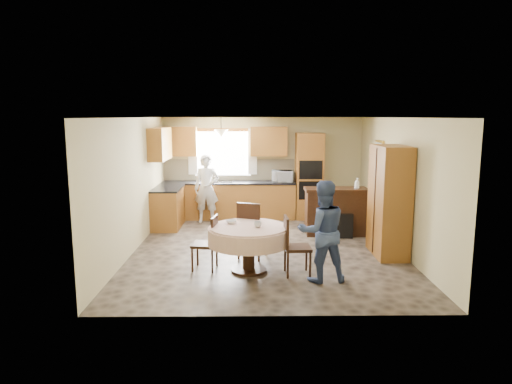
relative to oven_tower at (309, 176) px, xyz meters
The scene contains 36 objects.
floor 3.11m from the oven_tower, 113.15° to the right, with size 5.00×6.00×0.01m, color brown.
ceiling 3.26m from the oven_tower, 113.15° to the right, with size 5.00×6.00×0.01m, color white.
wall_back 1.21m from the oven_tower, 164.91° to the left, with size 5.00×0.02×2.50m, color tan.
wall_front 5.81m from the oven_tower, 101.43° to the right, with size 5.00×0.02×2.50m, color tan.
wall_left 4.54m from the oven_tower, 143.61° to the right, with size 0.02×6.00×2.50m, color tan.
wall_right 3.02m from the oven_tower, 63.35° to the right, with size 0.02×6.00×2.50m, color tan.
window 2.24m from the oven_tower, behind, with size 1.40×0.03×1.10m, color white.
curtain_left 2.97m from the oven_tower, behind, with size 0.22×0.02×1.15m, color white.
curtain_right 1.54m from the oven_tower, behind, with size 0.22×0.02×1.15m, color white.
base_cab_back 2.09m from the oven_tower, behind, with size 3.30×0.60×0.88m, color #AE6D2E.
counter_back 2.01m from the oven_tower, behind, with size 3.30×0.64×0.04m, color black.
base_cab_left 3.52m from the oven_tower, 165.12° to the right, with size 0.60×1.20×0.88m, color #AE6D2E.
counter_left 3.47m from the oven_tower, 165.12° to the right, with size 0.64×1.20×0.04m, color black.
backsplash 2.03m from the oven_tower, behind, with size 3.30×0.02×0.55m, color beige.
wall_cab_left 3.31m from the oven_tower, behind, with size 0.85×0.33×0.72m, color #B9832E.
wall_cab_right 1.32m from the oven_tower, behind, with size 0.90×0.33×0.72m, color #B9832E.
wall_cab_side 3.70m from the oven_tower, 165.67° to the right, with size 0.33×1.20×0.72m, color #B9832E.
oven_tower is the anchor object (origin of this frame).
oven_upper 0.37m from the oven_tower, 90.00° to the right, with size 0.56×0.01×0.45m, color black.
oven_lower 0.44m from the oven_tower, 90.00° to the right, with size 0.56×0.01×0.45m, color black.
pendant 2.40m from the oven_tower, behind, with size 0.36×0.36×0.18m, color beige.
sideboard 1.75m from the oven_tower, 76.84° to the right, with size 1.33×0.55×0.95m, color #341A0E.
space_heater 2.07m from the oven_tower, 74.67° to the right, with size 0.37×0.26×0.51m, color black.
cupboard 3.26m from the oven_tower, 70.86° to the right, with size 0.53×1.05×2.01m, color #AE6D2E.
dining_table 4.26m from the oven_tower, 110.47° to the right, with size 1.33×1.33×0.76m.
chair_left 4.46m from the oven_tower, 118.96° to the right, with size 0.45×0.45×0.90m.
chair_back 3.64m from the oven_tower, 113.62° to the right, with size 0.58×0.58×1.03m.
chair_right 4.24m from the oven_tower, 100.58° to the right, with size 0.43×0.43×0.96m.
framed_picture 2.07m from the oven_tower, 47.16° to the right, with size 0.06×0.54×0.44m.
microwave 0.67m from the oven_tower, behind, with size 0.51×0.35×0.28m, color silver.
person_sink 2.55m from the oven_tower, behind, with size 0.59×0.39×1.63m, color silver.
person_dining 4.43m from the oven_tower, 94.54° to the right, with size 0.76×0.59×1.57m, color #38497A.
bowl_sideboard 1.61m from the oven_tower, 89.16° to the right, with size 0.23×0.23×0.06m, color #B2B2B2.
bottle_sideboard 1.80m from the oven_tower, 62.97° to the right, with size 0.11×0.11×0.28m, color silver.
cup_table 4.26m from the oven_tower, 108.24° to the right, with size 0.12×0.12×0.09m, color #B2B2B2.
bowl_table 4.17m from the oven_tower, 115.16° to the right, with size 0.17×0.17×0.05m, color #B2B2B2.
Camera 1 is at (-0.29, -8.49, 2.53)m, focal length 32.00 mm.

